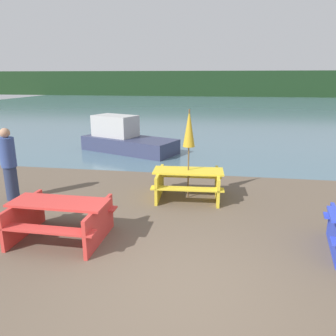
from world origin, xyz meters
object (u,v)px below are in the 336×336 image
(boat, at_px, (125,139))
(person, at_px, (9,164))
(picnic_table_red, at_px, (60,216))
(umbrella_gold, at_px, (189,129))
(picnic_table_yellow, at_px, (188,181))

(boat, distance_m, person, 6.12)
(picnic_table_red, xyz_separation_m, umbrella_gold, (2.20, 2.66, 1.33))
(picnic_table_red, relative_size, person, 1.01)
(boat, bearing_deg, umbrella_gold, -35.77)
(picnic_table_yellow, xyz_separation_m, person, (-4.44, -0.85, 0.48))
(person, bearing_deg, picnic_table_yellow, 10.83)
(picnic_table_red, height_order, umbrella_gold, umbrella_gold)
(boat, relative_size, person, 2.35)
(umbrella_gold, bearing_deg, picnic_table_red, -129.63)
(umbrella_gold, xyz_separation_m, boat, (-3.20, 5.13, -1.27))
(boat, bearing_deg, picnic_table_red, -60.40)
(person, bearing_deg, picnic_table_red, -38.85)
(umbrella_gold, height_order, person, umbrella_gold)
(picnic_table_yellow, xyz_separation_m, boat, (-3.20, 5.13, 0.08))
(picnic_table_yellow, relative_size, boat, 0.43)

